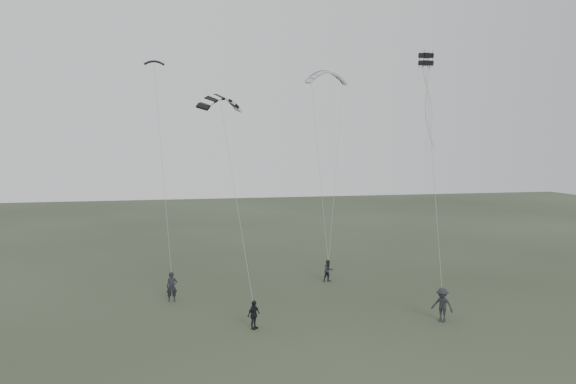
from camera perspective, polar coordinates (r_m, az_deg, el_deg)
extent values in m
plane|color=#2B3624|center=(30.94, -0.55, -13.12)|extent=(140.00, 140.00, 0.00)
imported|color=black|center=(35.34, -11.71, -9.41)|extent=(0.67, 0.45, 1.80)
imported|color=#27282D|center=(39.56, 4.13, -7.98)|extent=(0.86, 0.73, 1.53)
imported|color=black|center=(29.79, -3.50, -12.34)|extent=(0.91, 0.85, 1.50)
imported|color=#232327|center=(31.93, 15.40, -10.99)|extent=(1.30, 1.36, 1.85)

